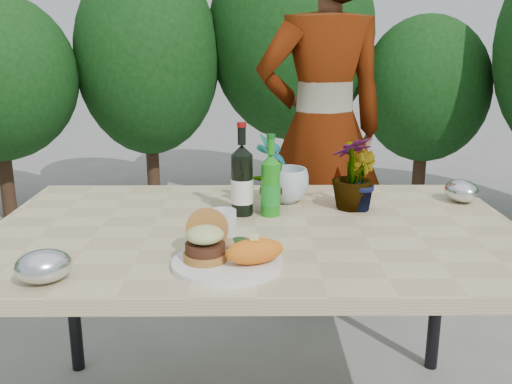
{
  "coord_description": "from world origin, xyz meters",
  "views": [
    {
      "loc": [
        -0.01,
        -1.64,
        1.3
      ],
      "look_at": [
        0.0,
        -0.08,
        0.88
      ],
      "focal_mm": 40.0,
      "sensor_mm": 36.0,
      "label": 1
    }
  ],
  "objects_px": {
    "patio_table": "(256,244)",
    "dinner_plate": "(227,263)",
    "person": "(322,131)",
    "wine_bottle": "(242,181)"
  },
  "relations": [
    {
      "from": "patio_table",
      "to": "dinner_plate",
      "type": "relative_size",
      "value": 5.71
    },
    {
      "from": "patio_table",
      "to": "person",
      "type": "height_order",
      "value": "person"
    },
    {
      "from": "patio_table",
      "to": "person",
      "type": "xyz_separation_m",
      "value": [
        0.32,
        1.01,
        0.19
      ]
    },
    {
      "from": "patio_table",
      "to": "dinner_plate",
      "type": "height_order",
      "value": "dinner_plate"
    },
    {
      "from": "wine_bottle",
      "to": "patio_table",
      "type": "bearing_deg",
      "value": -87.46
    },
    {
      "from": "dinner_plate",
      "to": "person",
      "type": "relative_size",
      "value": 0.16
    },
    {
      "from": "patio_table",
      "to": "person",
      "type": "bearing_deg",
      "value": 72.43
    },
    {
      "from": "patio_table",
      "to": "dinner_plate",
      "type": "bearing_deg",
      "value": -103.49
    },
    {
      "from": "dinner_plate",
      "to": "person",
      "type": "xyz_separation_m",
      "value": [
        0.39,
        1.32,
        0.12
      ]
    },
    {
      "from": "patio_table",
      "to": "dinner_plate",
      "type": "xyz_separation_m",
      "value": [
        -0.07,
        -0.31,
        0.06
      ]
    }
  ]
}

